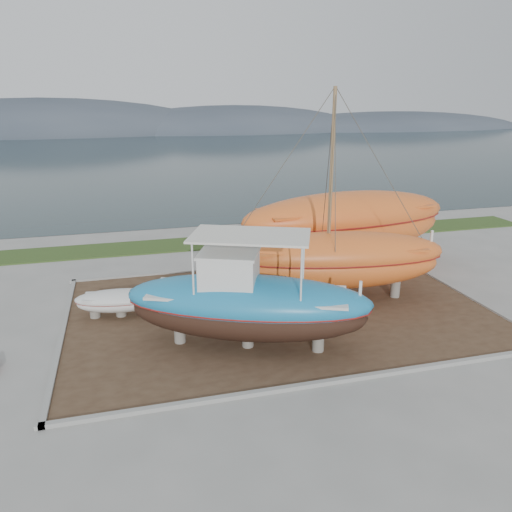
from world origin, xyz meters
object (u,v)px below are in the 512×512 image
object	(u,v)px
white_dinghy	(120,303)
orange_sailboat	(341,199)
blue_caique	(248,292)
orange_bare_hull	(346,230)

from	to	relation	value
white_dinghy	orange_sailboat	distance (m)	10.62
blue_caique	orange_sailboat	distance (m)	6.68
orange_sailboat	orange_bare_hull	distance (m)	5.84
white_dinghy	orange_bare_hull	distance (m)	12.91
white_dinghy	orange_bare_hull	xyz separation A→B (m)	(12.23, 3.86, 1.44)
orange_sailboat	white_dinghy	bearing A→B (deg)	-174.39
blue_caique	white_dinghy	bearing A→B (deg)	160.75
white_dinghy	blue_caique	bearing A→B (deg)	-34.69
orange_sailboat	orange_bare_hull	bearing A→B (deg)	70.90
blue_caique	orange_sailboat	bearing A→B (deg)	56.23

